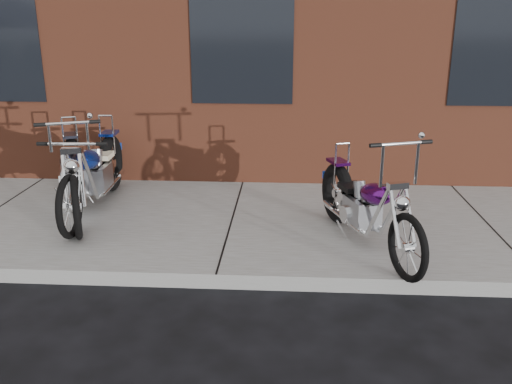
{
  "coord_description": "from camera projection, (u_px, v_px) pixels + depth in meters",
  "views": [
    {
      "loc": [
        0.65,
        -4.55,
        2.44
      ],
      "look_at": [
        0.33,
        0.8,
        0.71
      ],
      "focal_mm": 38.0,
      "sensor_mm": 36.0,
      "label": 1
    }
  ],
  "objects": [
    {
      "name": "ground",
      "position": [
        216.0,
        289.0,
        5.11
      ],
      "size": [
        120.0,
        120.0,
        0.0
      ],
      "primitive_type": "plane",
      "color": "black",
      "rests_on": "ground"
    },
    {
      "name": "sidewalk",
      "position": [
        232.0,
        224.0,
        6.51
      ],
      "size": [
        22.0,
        3.0,
        0.15
      ],
      "primitive_type": "cube",
      "color": "gray",
      "rests_on": "ground"
    },
    {
      "name": "chopper_purple",
      "position": [
        366.0,
        209.0,
        5.61
      ],
      "size": [
        0.87,
        2.12,
        1.24
      ],
      "rotation": [
        0.0,
        0.0,
        -1.23
      ],
      "color": "black",
      "rests_on": "sidewalk"
    },
    {
      "name": "chopper_blue",
      "position": [
        94.0,
        175.0,
        6.68
      ],
      "size": [
        0.6,
        2.44,
        1.06
      ],
      "rotation": [
        0.0,
        0.0,
        -1.52
      ],
      "color": "black",
      "rests_on": "sidewalk"
    },
    {
      "name": "chopper_third",
      "position": [
        74.0,
        177.0,
        6.61
      ],
      "size": [
        1.04,
        2.3,
        1.24
      ],
      "rotation": [
        0.0,
        0.0,
        -1.18
      ],
      "color": "black",
      "rests_on": "sidewalk"
    }
  ]
}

